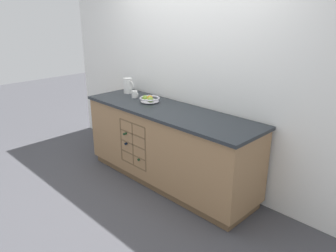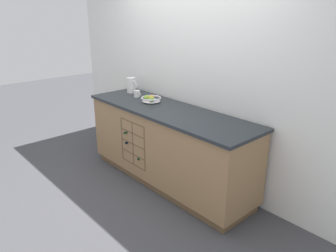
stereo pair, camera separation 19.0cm
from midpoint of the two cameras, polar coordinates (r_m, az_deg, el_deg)
ground_plane at (r=4.07m, az=-1.36°, el=-9.54°), size 14.00×14.00×0.00m
back_wall at (r=3.89m, az=2.65°, el=9.13°), size 4.65×0.06×2.55m
kitchen_island at (r=3.86m, az=-1.47°, el=-3.51°), size 2.29×0.69×0.92m
fruit_bowl at (r=3.99m, az=-4.62°, el=4.70°), size 0.25×0.25×0.08m
white_pitcher at (r=4.45m, az=-8.21°, el=7.03°), size 0.18×0.12×0.20m
ceramic_mug at (r=4.22m, az=-7.11°, el=5.50°), size 0.11×0.08×0.09m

